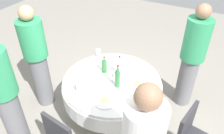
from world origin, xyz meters
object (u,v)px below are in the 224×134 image
object	(u,v)px
plate_near	(105,101)
plate_west	(138,84)
plate_south	(93,78)
person_east	(4,93)
person_left	(192,57)
wine_glass_outer	(111,75)
wine_glass_north	(78,86)
bottle_clear_east	(119,67)
person_rear	(37,58)
wine_glass_inner	(98,52)
bottle_green_left	(104,65)
dining_table	(112,89)
bottle_green_rear	(118,77)
plate_front	(115,65)

from	to	relation	value
plate_near	plate_west	world-z (taller)	same
plate_south	person_east	bearing A→B (deg)	-39.92
plate_west	person_left	world-z (taller)	person_left
wine_glass_outer	wine_glass_north	world-z (taller)	wine_glass_outer
person_left	plate_near	bearing A→B (deg)	-75.55
plate_near	plate_west	bearing A→B (deg)	155.44
bottle_clear_east	person_rear	xyz separation A→B (m)	(0.31, -1.16, -0.04)
wine_glass_outer	wine_glass_inner	distance (m)	0.59
bottle_green_left	wine_glass_outer	world-z (taller)	bottle_green_left
plate_south	person_left	distance (m)	1.43
dining_table	plate_near	xyz separation A→B (m)	(0.40, 0.12, 0.16)
bottle_green_rear	wine_glass_inner	world-z (taller)	bottle_green_rear
wine_glass_outer	wine_glass_north	bearing A→B (deg)	-34.64
bottle_clear_east	plate_front	distance (m)	0.28
plate_south	plate_front	distance (m)	0.41
wine_glass_outer	person_left	world-z (taller)	person_left
wine_glass_inner	bottle_green_rear	bearing A→B (deg)	50.10
bottle_clear_east	wine_glass_inner	size ratio (longest dim) A/B	2.13
wine_glass_outer	wine_glass_inner	size ratio (longest dim) A/B	1.12
dining_table	person_east	size ratio (longest dim) A/B	0.81
bottle_clear_east	plate_near	bearing A→B (deg)	8.42
wine_glass_outer	person_east	bearing A→B (deg)	-46.91
wine_glass_outer	plate_west	world-z (taller)	wine_glass_outer
bottle_green_left	plate_near	size ratio (longest dim) A/B	0.97
wine_glass_north	bottle_green_left	bearing A→B (deg)	171.56
wine_glass_north	plate_front	distance (m)	0.73
bottle_green_left	plate_front	xyz separation A→B (m)	(-0.21, 0.05, -0.11)
bottle_green_rear	bottle_clear_east	bearing A→B (deg)	-159.63
wine_glass_inner	bottle_green_left	bearing A→B (deg)	43.07
bottle_clear_east	person_rear	distance (m)	1.20
wine_glass_outer	wine_glass_north	distance (m)	0.45
bottle_green_rear	wine_glass_north	size ratio (longest dim) A/B	2.14
bottle_green_left	person_rear	xyz separation A→B (m)	(0.27, -0.95, -0.01)
plate_near	person_rear	bearing A→B (deg)	-100.45
person_east	bottle_green_left	bearing A→B (deg)	-81.14
plate_front	plate_west	size ratio (longest dim) A/B	1.07
person_left	plate_west	bearing A→B (deg)	-78.35
dining_table	bottle_green_rear	bearing A→B (deg)	56.07
plate_front	plate_west	bearing A→B (deg)	61.99
plate_west	person_rear	bearing A→B (deg)	-80.61
bottle_green_rear	wine_glass_inner	distance (m)	0.71
bottle_green_left	person_rear	distance (m)	0.99
bottle_clear_east	wine_glass_inner	bearing A→B (deg)	-117.01
wine_glass_north	plate_south	distance (m)	0.33
wine_glass_inner	person_rear	size ratio (longest dim) A/B	0.09
dining_table	wine_glass_inner	bearing A→B (deg)	-131.44
bottle_green_rear	plate_near	bearing A→B (deg)	-0.32
bottle_clear_east	wine_glass_outer	distance (m)	0.17
bottle_green_rear	person_rear	bearing A→B (deg)	-85.97
wine_glass_inner	person_east	xyz separation A→B (m)	(1.28, -0.51, 0.01)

